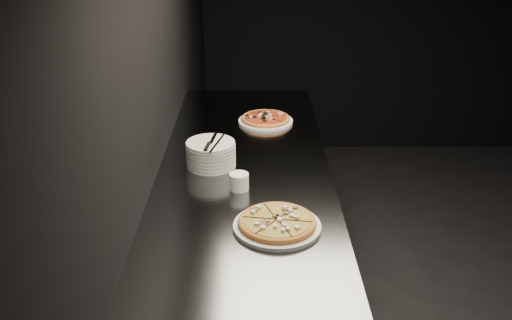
{
  "coord_description": "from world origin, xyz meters",
  "views": [
    {
      "loc": [
        -2.09,
        -2.15,
        1.97
      ],
      "look_at": [
        -2.08,
        -0.02,
        1.01
      ],
      "focal_mm": 40.0,
      "sensor_mm": 36.0,
      "label": 1
    }
  ],
  "objects_px": {
    "counter": "(245,268)",
    "ramekin": "(239,181)",
    "pizza_mushroom": "(277,223)",
    "pizza_tomato": "(266,119)",
    "cutlery": "(212,143)",
    "plate_stack": "(211,154)"
  },
  "relations": [
    {
      "from": "pizza_mushroom",
      "to": "ramekin",
      "type": "relative_size",
      "value": 4.05
    },
    {
      "from": "cutlery",
      "to": "ramekin",
      "type": "distance_m",
      "value": 0.25
    },
    {
      "from": "counter",
      "to": "ramekin",
      "type": "relative_size",
      "value": 31.41
    },
    {
      "from": "plate_stack",
      "to": "cutlery",
      "type": "relative_size",
      "value": 0.96
    },
    {
      "from": "pizza_tomato",
      "to": "ramekin",
      "type": "xyz_separation_m",
      "value": [
        -0.12,
        -0.77,
        0.02
      ]
    },
    {
      "from": "pizza_mushroom",
      "to": "ramekin",
      "type": "xyz_separation_m",
      "value": [
        -0.14,
        0.3,
        0.02
      ]
    },
    {
      "from": "counter",
      "to": "plate_stack",
      "type": "height_order",
      "value": "plate_stack"
    },
    {
      "from": "cutlery",
      "to": "counter",
      "type": "bearing_deg",
      "value": -28.65
    },
    {
      "from": "counter",
      "to": "cutlery",
      "type": "height_order",
      "value": "cutlery"
    },
    {
      "from": "pizza_mushroom",
      "to": "plate_stack",
      "type": "xyz_separation_m",
      "value": [
        -0.27,
        0.53,
        0.04
      ]
    },
    {
      "from": "ramekin",
      "to": "pizza_tomato",
      "type": "bearing_deg",
      "value": 81.08
    },
    {
      "from": "counter",
      "to": "pizza_tomato",
      "type": "relative_size",
      "value": 7.8
    },
    {
      "from": "counter",
      "to": "plate_stack",
      "type": "relative_size",
      "value": 11.53
    },
    {
      "from": "pizza_mushroom",
      "to": "plate_stack",
      "type": "bearing_deg",
      "value": 116.95
    },
    {
      "from": "ramekin",
      "to": "pizza_mushroom",
      "type": "bearing_deg",
      "value": -64.98
    },
    {
      "from": "pizza_mushroom",
      "to": "ramekin",
      "type": "distance_m",
      "value": 0.33
    },
    {
      "from": "pizza_tomato",
      "to": "ramekin",
      "type": "distance_m",
      "value": 0.77
    },
    {
      "from": "pizza_mushroom",
      "to": "pizza_tomato",
      "type": "distance_m",
      "value": 1.07
    },
    {
      "from": "pizza_tomato",
      "to": "cutlery",
      "type": "relative_size",
      "value": 1.42
    },
    {
      "from": "pizza_mushroom",
      "to": "plate_stack",
      "type": "height_order",
      "value": "plate_stack"
    },
    {
      "from": "pizza_mushroom",
      "to": "cutlery",
      "type": "distance_m",
      "value": 0.58
    },
    {
      "from": "ramekin",
      "to": "cutlery",
      "type": "bearing_deg",
      "value": 119.55
    }
  ]
}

